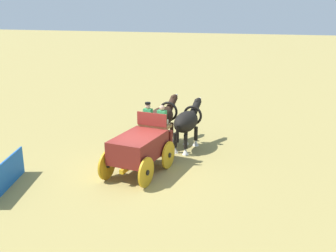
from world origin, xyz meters
TOP-DOWN VIEW (x-y plane):
  - ground_plane at (0.00, 0.00)m, footprint 220.00×220.00m
  - show_wagon at (0.19, -0.01)m, footprint 5.48×2.04m
  - draft_horse_near at (3.62, 0.40)m, footprint 3.03×1.12m
  - draft_horse_off at (3.54, -0.90)m, footprint 2.98×1.09m
  - sponsor_banner at (-3.02, 3.94)m, footprint 3.05×1.10m

SIDE VIEW (x-z plane):
  - ground_plane at x=0.00m, z-range 0.00..0.00m
  - sponsor_banner at x=-3.02m, z-range 0.00..1.10m
  - show_wagon at x=0.19m, z-range -0.19..2.41m
  - draft_horse_off at x=3.54m, z-range 0.22..2.40m
  - draft_horse_near at x=3.62m, z-range 0.25..2.49m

